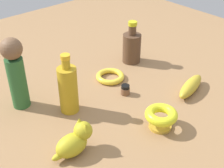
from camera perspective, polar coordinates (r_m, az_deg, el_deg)
ground at (r=1.10m, az=0.00°, el=-3.11°), size 2.00×2.00×0.00m
bowl at (r=0.97m, az=9.02°, el=-5.92°), size 0.10×0.10×0.06m
cat_figurine at (r=0.88m, az=-6.86°, el=-10.31°), size 0.13×0.06×0.10m
person_figure_adult at (r=1.05m, az=-17.34°, el=2.27°), size 0.08×0.08×0.25m
bottle_tall at (r=1.01m, az=-8.08°, el=-0.82°), size 0.06×0.06×0.21m
bottle_short at (r=1.31m, az=3.66°, el=6.87°), size 0.08×0.08×0.18m
bangle at (r=1.21m, az=-0.34°, el=1.40°), size 0.11×0.11×0.02m
banana at (r=1.16m, az=14.29°, el=-0.42°), size 0.18×0.09×0.05m
nail_polish_jar at (r=1.12m, az=2.64°, el=-1.16°), size 0.03×0.03×0.04m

